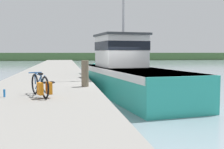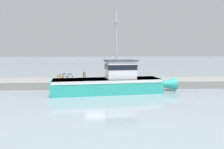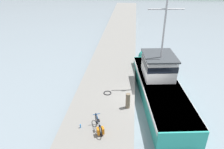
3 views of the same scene
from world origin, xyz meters
TOP-DOWN VIEW (x-y plane):
  - ground_plane at (0.00, 0.00)m, footprint 320.00×320.00m
  - dock_pier at (-3.51, 0.00)m, footprint 4.52×80.00m
  - fishing_boat_main at (0.63, 1.55)m, footprint 4.29×12.71m
  - bicycle_touring at (-3.33, -3.94)m, footprint 0.83×1.71m
  - mooring_post at (-1.74, -1.43)m, footprint 0.30×0.30m
  - hose_coil at (-3.33, 0.22)m, footprint 0.60×0.60m
  - water_bottle_on_curb at (-4.50, -3.78)m, footprint 0.07×0.07m

SIDE VIEW (x-z plane):
  - ground_plane at x=0.00m, z-range 0.00..0.00m
  - dock_pier at x=-3.51m, z-range 0.00..0.79m
  - hose_coil at x=-3.33m, z-range 0.79..0.85m
  - water_bottle_on_curb at x=-4.50m, z-range 0.79..1.04m
  - fishing_boat_main at x=0.63m, z-range -2.86..5.15m
  - bicycle_touring at x=-3.33m, z-range 0.76..1.53m
  - mooring_post at x=-1.74m, z-range 0.79..1.89m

